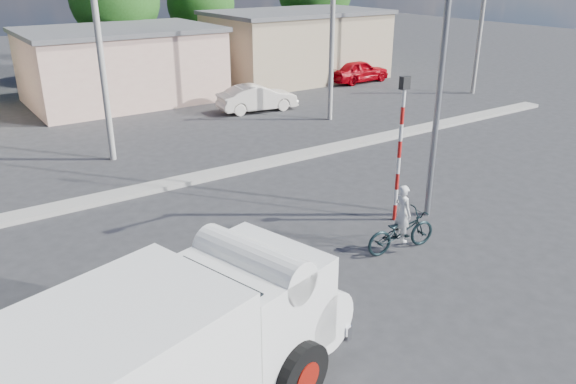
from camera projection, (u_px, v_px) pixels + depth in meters
ground_plane at (345, 270)px, 14.29m from camera, size 120.00×120.00×0.00m
median at (204, 176)px, 20.37m from camera, size 40.00×0.80×0.16m
truck at (173, 352)px, 8.87m from camera, size 7.12×4.13×2.78m
bicycle at (401, 231)px, 15.09m from camera, size 2.20×1.01×1.12m
cyclist at (402, 223)px, 15.00m from camera, size 0.45×0.62×1.59m
car_cream at (257, 98)px, 29.58m from camera, size 4.35×2.01×1.38m
car_red at (358, 71)px, 36.83m from camera, size 4.42×1.89×1.49m
traffic_pole at (401, 138)px, 16.13m from camera, size 0.28×0.18×4.36m
streetlight at (439, 53)px, 15.50m from camera, size 2.34×0.22×9.00m
building_row at (105, 64)px, 30.87m from camera, size 37.80×7.30×4.44m
tree_row at (109, 2)px, 36.12m from camera, size 43.62×7.43×8.42m
utility_poles at (225, 45)px, 23.63m from camera, size 35.40×0.24×8.00m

